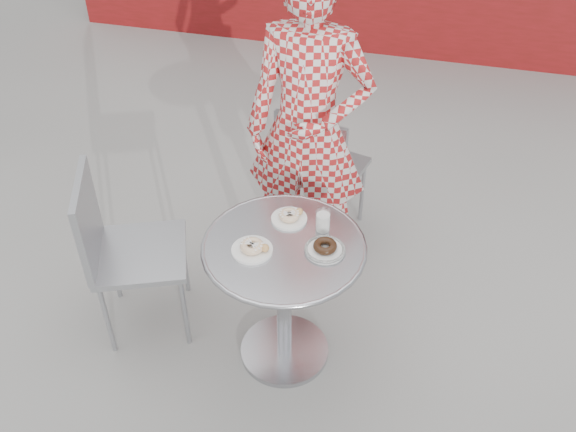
% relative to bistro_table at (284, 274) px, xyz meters
% --- Properties ---
extents(ground, '(60.00, 60.00, 0.00)m').
position_rel_bistro_table_xyz_m(ground, '(0.03, -0.03, -0.57)').
color(ground, '#9F9D98').
rests_on(ground, ground).
extents(bistro_table, '(0.74, 0.74, 0.75)m').
position_rel_bistro_table_xyz_m(bistro_table, '(0.00, 0.00, 0.00)').
color(bistro_table, '#BABABF').
rests_on(bistro_table, ground).
extents(chair_far, '(0.52, 0.52, 0.90)m').
position_rel_bistro_table_xyz_m(chair_far, '(-0.02, 1.00, -0.29)').
color(chair_far, '#9EA0A5').
rests_on(chair_far, ground).
extents(chair_left, '(0.59, 0.58, 0.94)m').
position_rel_bistro_table_xyz_m(chair_left, '(-0.76, 0.04, -0.28)').
color(chair_left, '#9EA0A5').
rests_on(chair_left, ground).
extents(seated_person, '(0.67, 0.45, 1.80)m').
position_rel_bistro_table_xyz_m(seated_person, '(-0.05, 0.71, 0.34)').
color(seated_person, '#B01B1B').
rests_on(seated_person, ground).
extents(plate_far, '(0.17, 0.17, 0.04)m').
position_rel_bistro_table_xyz_m(plate_far, '(-0.02, 0.18, 0.20)').
color(plate_far, white).
rests_on(plate_far, bistro_table).
extents(plate_near, '(0.18, 0.18, 0.05)m').
position_rel_bistro_table_xyz_m(plate_near, '(-0.12, -0.07, 0.20)').
color(plate_near, white).
rests_on(plate_near, bistro_table).
extents(plate_checker, '(0.18, 0.18, 0.05)m').
position_rel_bistro_table_xyz_m(plate_checker, '(0.18, 0.01, 0.20)').
color(plate_checker, white).
rests_on(plate_checker, bistro_table).
extents(milk_cup, '(0.07, 0.07, 0.11)m').
position_rel_bistro_table_xyz_m(milk_cup, '(0.14, 0.15, 0.23)').
color(milk_cup, white).
rests_on(milk_cup, bistro_table).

